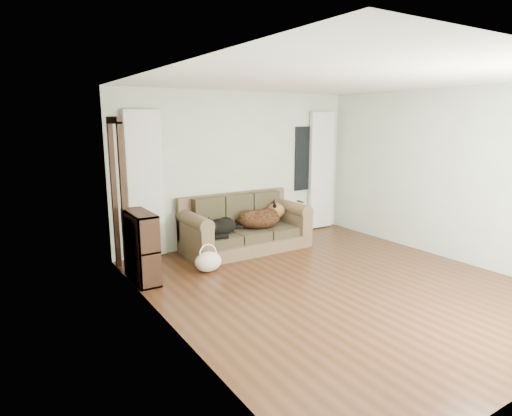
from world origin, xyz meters
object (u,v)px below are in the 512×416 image
dog_shepherd (260,219)px  dog_black_lab (219,227)px  bookshelf (141,245)px  tote_bag (208,261)px  sofa (246,223)px

dog_shepherd → dog_black_lab: bearing=15.9°
bookshelf → tote_bag: bearing=-9.5°
sofa → dog_shepherd: size_ratio=2.66×
tote_bag → bookshelf: bearing=169.8°
tote_bag → dog_shepherd: bearing=25.4°
dog_shepherd → tote_bag: dog_shepherd is taller
dog_black_lab → tote_bag: bearing=-141.5°
sofa → dog_shepherd: bearing=-3.9°
dog_black_lab → bookshelf: (-1.35, -0.38, 0.02)m
sofa → dog_black_lab: bearing=-171.1°
dog_black_lab → dog_shepherd: dog_shepherd is taller
bookshelf → dog_shepherd: bearing=12.3°
dog_black_lab → bookshelf: size_ratio=0.64×
dog_black_lab → dog_shepherd: (0.83, 0.07, 0.01)m
sofa → dog_black_lab: size_ratio=3.44×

